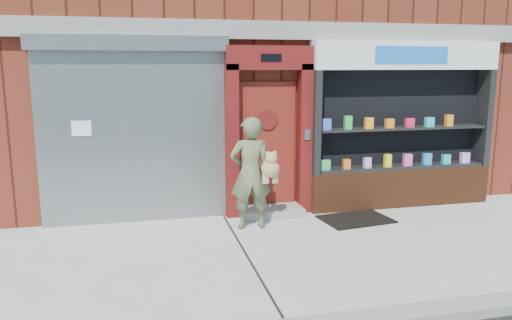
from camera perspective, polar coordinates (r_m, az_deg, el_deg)
name	(u,v)px	position (r m, az deg, el deg)	size (l,w,h in m)	color
ground	(351,246)	(7.47, 10.78, -9.63)	(80.00, 80.00, 0.00)	#9E9E99
curb	(437,313)	(5.72, 19.95, -16.08)	(60.00, 0.30, 0.12)	gray
building	(255,6)	(12.77, -0.06, 17.20)	(12.00, 8.16, 8.00)	#5B2014
shutter_bay	(133,119)	(8.33, -13.85, 4.55)	(3.10, 0.30, 3.04)	gray
red_door_bay	(269,131)	(8.58, 1.45, 3.28)	(1.52, 0.58, 2.90)	#520E0E
pharmacy_bay	(401,132)	(9.50, 16.27, 3.06)	(3.50, 0.41, 3.00)	#552914
woman	(252,173)	(7.88, -0.51, -1.47)	(0.77, 0.52, 1.80)	#5B6442
doormat	(356,219)	(8.66, 11.33, -6.65)	(1.14, 0.80, 0.03)	black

